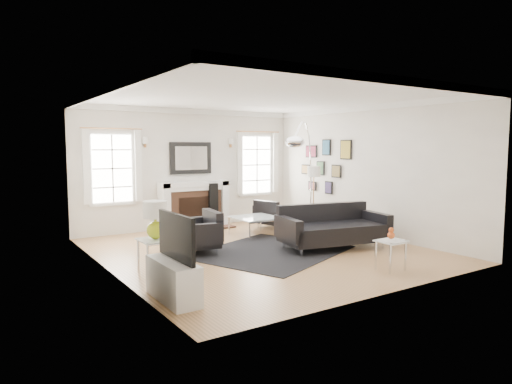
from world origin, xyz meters
TOP-DOWN VIEW (x-y plane):
  - floor at (0.00, 0.00)m, footprint 6.00×6.00m
  - back_wall at (0.00, 3.00)m, footprint 5.50×0.04m
  - front_wall at (0.00, -3.00)m, footprint 5.50×0.04m
  - left_wall at (-2.75, 0.00)m, footprint 0.04×6.00m
  - right_wall at (2.75, 0.00)m, footprint 0.04×6.00m
  - ceiling at (0.00, 0.00)m, footprint 5.50×6.00m
  - crown_molding at (0.00, 0.00)m, footprint 5.50×6.00m
  - fireplace at (0.00, 2.79)m, footprint 1.70×0.69m
  - mantel_mirror at (0.00, 2.95)m, footprint 1.05×0.07m
  - window_left at (-1.85, 2.95)m, footprint 1.24×0.15m
  - window_right at (1.85, 2.95)m, footprint 1.24×0.15m
  - gallery_wall at (2.72, 1.30)m, footprint 0.04×1.73m
  - tv_unit at (-2.44, -1.70)m, footprint 0.35×1.00m
  - area_rug at (0.07, -0.21)m, footprint 3.28×3.03m
  - sofa at (1.26, -0.54)m, footprint 2.19×1.32m
  - armchair_left at (-1.07, 0.46)m, footprint 0.96×1.04m
  - armchair_right at (1.57, 1.77)m, footprint 0.90×0.96m
  - coffee_table at (0.70, 1.24)m, footprint 0.92×0.92m
  - side_table_left at (-2.20, -0.47)m, footprint 0.49×0.49m
  - nesting_table at (0.92, -2.25)m, footprint 0.43×0.36m
  - gourd_lamp at (-2.20, -0.47)m, footprint 0.36×0.36m
  - orange_vase at (0.92, -2.25)m, footprint 0.11×0.11m
  - arc_floor_lamp at (1.46, 0.55)m, footprint 1.79×1.66m
  - stick_floor_lamp at (2.20, 1.09)m, footprint 0.30×0.30m
  - speaker_tower at (0.41, 2.65)m, footprint 0.25×0.25m

SIDE VIEW (x-z plane):
  - floor at x=0.00m, z-range 0.00..0.00m
  - area_rug at x=0.07m, z-range 0.00..0.01m
  - armchair_right at x=1.57m, z-range 0.03..0.59m
  - tv_unit at x=-2.44m, z-range -0.22..0.87m
  - armchair_left at x=-1.07m, z-range 0.04..0.66m
  - nesting_table at x=0.92m, z-range 0.13..0.60m
  - sofa at x=1.26m, z-range 0.03..0.70m
  - coffee_table at x=0.70m, z-range 0.17..0.58m
  - side_table_left at x=-2.20m, z-range 0.16..0.70m
  - speaker_tower at x=0.41m, z-range 0.00..1.06m
  - fireplace at x=0.00m, z-range -0.01..1.10m
  - orange_vase at x=0.92m, z-range 0.48..0.66m
  - gourd_lamp at x=-2.20m, z-range 0.58..1.15m
  - stick_floor_lamp at x=2.20m, z-range 0.54..2.01m
  - arc_floor_lamp at x=1.46m, z-range 0.10..2.63m
  - back_wall at x=0.00m, z-range 0.00..2.80m
  - front_wall at x=0.00m, z-range 0.00..2.80m
  - left_wall at x=-2.75m, z-range 0.00..2.80m
  - right_wall at x=2.75m, z-range 0.00..2.80m
  - window_left at x=-1.85m, z-range 0.65..2.27m
  - window_right at x=1.85m, z-range 0.65..2.27m
  - gallery_wall at x=2.72m, z-range 0.89..2.18m
  - mantel_mirror at x=0.00m, z-range 1.27..2.02m
  - crown_molding at x=0.00m, z-range 2.68..2.80m
  - ceiling at x=0.00m, z-range 2.79..2.81m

